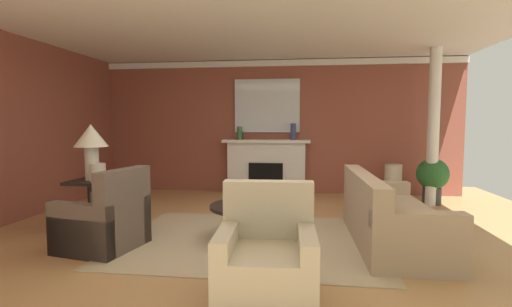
% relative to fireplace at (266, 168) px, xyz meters
% --- Properties ---
extents(ground_plane, '(9.18, 9.18, 0.00)m').
position_rel_fireplace_xyz_m(ground_plane, '(0.08, -3.22, -0.53)').
color(ground_plane, tan).
extents(wall_fireplace, '(7.66, 0.12, 2.77)m').
position_rel_fireplace_xyz_m(wall_fireplace, '(0.08, 0.21, 0.85)').
color(wall_fireplace, brown).
rests_on(wall_fireplace, ground_plane).
extents(ceiling_panel, '(7.66, 7.33, 0.06)m').
position_rel_fireplace_xyz_m(ceiling_panel, '(0.08, -2.92, 2.27)').
color(ceiling_panel, white).
extents(crown_moulding, '(7.66, 0.08, 0.12)m').
position_rel_fireplace_xyz_m(crown_moulding, '(0.08, 0.13, 2.16)').
color(crown_moulding, white).
extents(area_rug, '(3.15, 2.44, 0.01)m').
position_rel_fireplace_xyz_m(area_rug, '(0.11, -3.15, -0.53)').
color(area_rug, tan).
rests_on(area_rug, ground_plane).
extents(fireplace, '(1.80, 0.35, 1.12)m').
position_rel_fireplace_xyz_m(fireplace, '(0.00, 0.00, 0.00)').
color(fireplace, white).
rests_on(fireplace, ground_plane).
extents(mantel_mirror, '(1.35, 0.04, 1.10)m').
position_rel_fireplace_xyz_m(mantel_mirror, '(0.00, 0.12, 1.29)').
color(mantel_mirror, silver).
extents(sofa, '(0.95, 2.12, 0.85)m').
position_rel_fireplace_xyz_m(sofa, '(1.80, -3.08, -0.23)').
color(sofa, tan).
rests_on(sofa, ground_plane).
extents(armchair_near_window, '(0.94, 0.94, 0.95)m').
position_rel_fireplace_xyz_m(armchair_near_window, '(-1.52, -3.68, -0.23)').
color(armchair_near_window, brown).
rests_on(armchair_near_window, ground_plane).
extents(armchair_facing_fireplace, '(0.84, 0.84, 0.95)m').
position_rel_fireplace_xyz_m(armchair_facing_fireplace, '(0.47, -4.68, -0.23)').
color(armchair_facing_fireplace, '#C1B293').
rests_on(armchair_facing_fireplace, ground_plane).
extents(coffee_table, '(1.00, 1.00, 0.45)m').
position_rel_fireplace_xyz_m(coffee_table, '(0.11, -3.15, -0.20)').
color(coffee_table, black).
rests_on(coffee_table, ground_plane).
extents(side_table, '(0.56, 0.56, 0.70)m').
position_rel_fireplace_xyz_m(side_table, '(-2.05, -3.02, -0.13)').
color(side_table, black).
rests_on(side_table, ground_plane).
extents(table_lamp, '(0.44, 0.44, 0.75)m').
position_rel_fireplace_xyz_m(table_lamp, '(-2.05, -3.02, 0.69)').
color(table_lamp, beige).
rests_on(table_lamp, side_table).
extents(vase_on_side_table, '(0.20, 0.20, 0.24)m').
position_rel_fireplace_xyz_m(vase_on_side_table, '(-1.90, -3.14, 0.29)').
color(vase_on_side_table, beige).
rests_on(vase_on_side_table, side_table).
extents(vase_tall_corner, '(0.32, 0.32, 0.68)m').
position_rel_fireplace_xyz_m(vase_tall_corner, '(2.47, -0.30, -0.19)').
color(vase_tall_corner, beige).
rests_on(vase_tall_corner, ground_plane).
extents(vase_mantel_left, '(0.11, 0.11, 0.27)m').
position_rel_fireplace_xyz_m(vase_mantel_left, '(-0.55, -0.05, 0.72)').
color(vase_mantel_left, '#33703D').
rests_on(vase_mantel_left, fireplace).
extents(vase_mantel_right, '(0.11, 0.11, 0.34)m').
position_rel_fireplace_xyz_m(vase_mantel_right, '(0.55, -0.05, 0.76)').
color(vase_mantel_right, navy).
rests_on(vase_mantel_right, fireplace).
extents(book_red_cover, '(0.21, 0.19, 0.03)m').
position_rel_fireplace_xyz_m(book_red_cover, '(-0.02, -3.04, -0.07)').
color(book_red_cover, navy).
rests_on(book_red_cover, coffee_table).
extents(potted_plant, '(0.56, 0.56, 0.83)m').
position_rel_fireplace_xyz_m(potted_plant, '(3.07, -0.65, -0.04)').
color(potted_plant, '#333333').
rests_on(potted_plant, ground_plane).
extents(column_white, '(0.20, 0.20, 2.77)m').
position_rel_fireplace_xyz_m(column_white, '(3.03, -0.73, 0.85)').
color(column_white, white).
rests_on(column_white, ground_plane).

